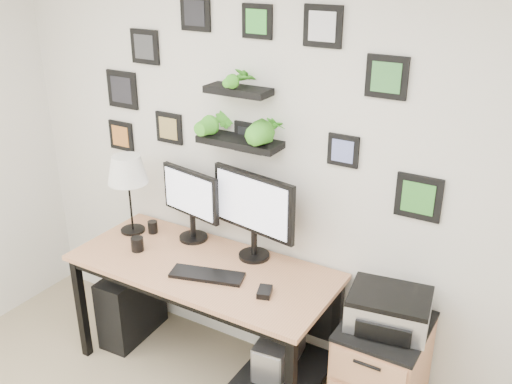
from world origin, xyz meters
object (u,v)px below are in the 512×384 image
Objects in this scene: table_lamp at (127,171)px; pc_tower_black at (132,304)px; mug at (137,244)px; file_cabinet at (380,376)px; pc_tower_grey at (279,362)px; monitor_left at (191,200)px; monitor_right at (253,209)px; desk at (212,282)px; printer at (389,309)px.

pc_tower_black is (0.02, -0.10, -0.93)m from table_lamp.
mug is 0.13× the size of file_cabinet.
pc_tower_grey is at bearing -3.77° from table_lamp.
mug is 1.12m from pc_tower_grey.
monitor_left is at bearing 14.73° from table_lamp.
monitor_left is 0.82× the size of monitor_right.
table_lamp reaches higher than file_cabinet.
monitor_left is 1.09× the size of pc_tower_grey.
monitor_right reaches higher than pc_tower_grey.
pc_tower_grey is (1.13, 0.02, -0.04)m from pc_tower_black.
pc_tower_black is at bearing -166.32° from monitor_right.
pc_tower_grey is (0.46, 0.01, -0.42)m from desk.
pc_tower_grey is at bearing -13.94° from monitor_left.
mug is 1.56m from printer.
pc_tower_black is 0.73× the size of file_cabinet.
pc_tower_black is (-0.39, -0.21, -0.78)m from monitor_left.
desk is 0.53m from monitor_left.
monitor_right reaches higher than file_cabinet.
pc_tower_black is at bearing -77.54° from table_lamp.
file_cabinet is at bearing -113.92° from printer.
desk is at bearing -176.87° from file_cabinet.
mug is 0.19× the size of printer.
monitor_left reaches higher than file_cabinet.
monitor_right is (0.46, -0.00, 0.05)m from monitor_left.
table_lamp reaches higher than mug.
desk reaches higher than pc_tower_black.
pc_tower_grey is 0.65× the size of file_cabinet.
monitor_right is 1.11× the size of table_lamp.
printer is at bearing -0.64° from pc_tower_black.
desk is at bearing -7.35° from table_lamp.
monitor_left is (-0.28, 0.20, 0.40)m from desk.
monitor_right is 1.16m from file_cabinet.
monitor_right is 1.33× the size of pc_tower_grey.
mug is (-0.48, -0.10, 0.17)m from desk.
printer reaches higher than desk.
mug is at bearing -173.39° from pc_tower_grey.
table_lamp is 1.94m from file_cabinet.
monitor_right is (0.18, 0.19, 0.45)m from desk.
printer is (0.00, 0.01, 0.43)m from file_cabinet.
printer is at bearing -5.49° from monitor_left.
monitor_left is 0.71× the size of file_cabinet.
file_cabinet is 0.43m from printer.
monitor_right is 0.87× the size of file_cabinet.
printer is (1.75, -0.02, -0.41)m from table_lamp.
monitor_right reaches higher than table_lamp.
monitor_left is at bearing 166.06° from pc_tower_grey.
pc_tower_black is at bearing -177.39° from printer.
monitor_left reaches higher than mug.
mug reaches higher than desk.
monitor_right is 1.19× the size of pc_tower_black.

